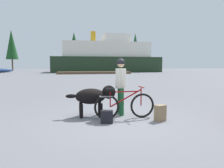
# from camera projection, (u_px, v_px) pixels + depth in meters

# --- Properties ---
(ground_plane) EXTENTS (160.00, 160.00, 0.00)m
(ground_plane) POSITION_uv_depth(u_px,v_px,m) (115.00, 120.00, 5.61)
(ground_plane) COLOR slate
(bicycle) EXTENTS (1.76, 0.44, 0.91)m
(bicycle) POSITION_uv_depth(u_px,v_px,m) (124.00, 105.00, 5.74)
(bicycle) COLOR black
(bicycle) RESTS_ON ground_plane
(person_cyclist) EXTENTS (0.32, 0.53, 1.72)m
(person_cyclist) POSITION_uv_depth(u_px,v_px,m) (121.00, 81.00, 6.16)
(person_cyclist) COLOR #19592D
(person_cyclist) RESTS_ON ground_plane
(dog) EXTENTS (1.47, 0.54, 0.92)m
(dog) POSITION_uv_depth(u_px,v_px,m) (94.00, 96.00, 6.00)
(dog) COLOR black
(dog) RESTS_ON ground_plane
(backpack) EXTENTS (0.33, 0.28, 0.44)m
(backpack) POSITION_uv_depth(u_px,v_px,m) (160.00, 113.00, 5.54)
(backpack) COLOR #8C7251
(backpack) RESTS_ON ground_plane
(handbag_pannier) EXTENTS (0.35, 0.24, 0.34)m
(handbag_pannier) POSITION_uv_depth(u_px,v_px,m) (107.00, 117.00, 5.32)
(handbag_pannier) COLOR black
(handbag_pannier) RESTS_ON ground_plane
(dock_pier) EXTENTS (12.65, 2.43, 0.40)m
(dock_pier) POSITION_uv_depth(u_px,v_px,m) (94.00, 73.00, 35.51)
(dock_pier) COLOR brown
(dock_pier) RESTS_ON ground_plane
(ferry_boat) EXTENTS (23.37, 8.22, 8.86)m
(ferry_boat) POSITION_uv_depth(u_px,v_px,m) (106.00, 58.00, 45.39)
(ferry_boat) COLOR #1E331E
(ferry_boat) RESTS_ON ground_plane
(pine_tree_far_left) EXTENTS (3.19, 3.19, 11.16)m
(pine_tree_far_left) POSITION_uv_depth(u_px,v_px,m) (12.00, 45.00, 55.45)
(pine_tree_far_left) COLOR #4C331E
(pine_tree_far_left) RESTS_ON ground_plane
(pine_tree_center) EXTENTS (4.15, 4.15, 10.91)m
(pine_tree_center) POSITION_uv_depth(u_px,v_px,m) (74.00, 48.00, 58.28)
(pine_tree_center) COLOR #4C331E
(pine_tree_center) RESTS_ON ground_plane
(pine_tree_far_right) EXTENTS (2.93, 2.93, 11.37)m
(pine_tree_far_right) POSITION_uv_depth(u_px,v_px,m) (135.00, 46.00, 62.79)
(pine_tree_far_right) COLOR #4C331E
(pine_tree_far_right) RESTS_ON ground_plane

